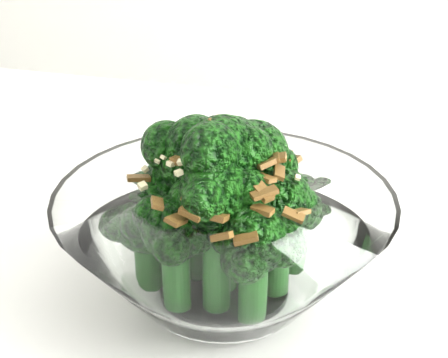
# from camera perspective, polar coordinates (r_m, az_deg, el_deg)

# --- Properties ---
(broccoli_dish) EXTENTS (0.20, 0.20, 0.12)m
(broccoli_dish) POSITION_cam_1_polar(r_m,az_deg,el_deg) (0.41, -0.06, -4.38)
(broccoli_dish) COLOR white
(broccoli_dish) RESTS_ON table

